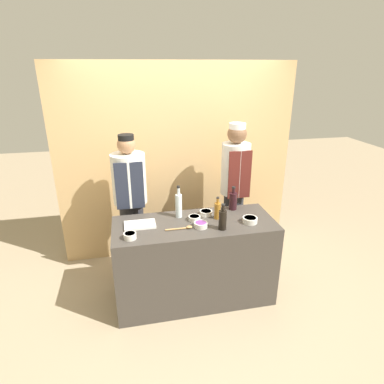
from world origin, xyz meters
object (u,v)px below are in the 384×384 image
object	(u,v)px
chef_left	(131,203)
chef_right	(234,190)
sauce_bowl_brown	(194,218)
sauce_bowl_white	(206,213)
bottle_amber	(217,210)
bottle_soy	(223,219)
sauce_bowl_green	(130,236)
wooden_spoon	(183,228)
bottle_wine	(233,200)
bottle_clear	(179,205)
sauce_bowl_purple	(201,225)
sauce_bowl_yellow	(250,220)
cutting_board	(140,225)

from	to	relation	value
chef_left	chef_right	world-z (taller)	chef_right
sauce_bowl_brown	chef_right	bearing A→B (deg)	40.97
sauce_bowl_white	bottle_amber	bearing A→B (deg)	-47.29
sauce_bowl_white	bottle_soy	size ratio (longest dim) A/B	0.51
sauce_bowl_brown	sauce_bowl_green	xyz separation A→B (m)	(-0.65, -0.24, 0.01)
bottle_amber	wooden_spoon	xyz separation A→B (m)	(-0.38, -0.16, -0.08)
chef_left	sauce_bowl_white	bearing A→B (deg)	-29.12
bottle_wine	bottle_soy	world-z (taller)	bottle_soy
bottle_clear	wooden_spoon	distance (m)	0.30
sauce_bowl_purple	chef_left	distance (m)	0.93
sauce_bowl_white	sauce_bowl_yellow	xyz separation A→B (m)	(0.38, -0.26, 0.00)
cutting_board	bottle_clear	world-z (taller)	bottle_clear
sauce_bowl_white	sauce_bowl_green	bearing A→B (deg)	-157.12
chef_left	bottle_clear	bearing A→B (deg)	-40.52
chef_right	cutting_board	bearing A→B (deg)	-155.35
sauce_bowl_brown	chef_right	distance (m)	0.79
chef_left	bottle_soy	bearing A→B (deg)	-42.07
sauce_bowl_white	sauce_bowl_yellow	distance (m)	0.46
sauce_bowl_purple	bottle_soy	xyz separation A→B (m)	(0.19, -0.08, 0.07)
sauce_bowl_green	bottle_wine	bearing A→B (deg)	20.57
sauce_bowl_brown	sauce_bowl_green	bearing A→B (deg)	-159.58
sauce_bowl_brown	sauce_bowl_yellow	size ratio (longest dim) A/B	0.82
sauce_bowl_yellow	sauce_bowl_green	bearing A→B (deg)	-176.21
bottle_wine	bottle_amber	distance (m)	0.29
sauce_bowl_brown	sauce_bowl_yellow	bearing A→B (deg)	-17.13
bottle_soy	wooden_spoon	bearing A→B (deg)	168.37
bottle_amber	sauce_bowl_purple	bearing A→B (deg)	-143.95
bottle_wine	wooden_spoon	size ratio (longest dim) A/B	0.99
sauce_bowl_yellow	bottle_amber	xyz separation A→B (m)	(-0.29, 0.16, 0.06)
chef_right	sauce_bowl_yellow	bearing A→B (deg)	-95.47
bottle_soy	bottle_amber	distance (m)	0.23
sauce_bowl_brown	bottle_soy	bearing A→B (deg)	-47.28
sauce_bowl_white	sauce_bowl_green	world-z (taller)	sauce_bowl_green
bottle_amber	chef_right	world-z (taller)	chef_right
sauce_bowl_green	cutting_board	distance (m)	0.26
sauce_bowl_white	cutting_board	xyz separation A→B (m)	(-0.69, -0.10, -0.02)
sauce_bowl_yellow	sauce_bowl_brown	bearing A→B (deg)	162.87
bottle_amber	chef_right	xyz separation A→B (m)	(0.36, 0.52, -0.01)
bottle_clear	sauce_bowl_brown	bearing A→B (deg)	-38.02
bottle_soy	chef_left	xyz separation A→B (m)	(-0.84, 0.75, -0.08)
sauce_bowl_purple	wooden_spoon	bearing A→B (deg)	-178.99
sauce_bowl_purple	bottle_amber	size ratio (longest dim) A/B	0.56
sauce_bowl_purple	sauce_bowl_green	xyz separation A→B (m)	(-0.67, -0.08, 0.00)
sauce_bowl_yellow	wooden_spoon	distance (m)	0.68
sauce_bowl_purple	chef_right	bearing A→B (deg)	50.02
sauce_bowl_purple	sauce_bowl_yellow	xyz separation A→B (m)	(0.50, -0.00, 0.00)
bottle_clear	chef_right	xyz separation A→B (m)	(0.73, 0.41, -0.05)
sauce_bowl_yellow	wooden_spoon	xyz separation A→B (m)	(-0.68, 0.00, -0.02)
sauce_bowl_green	sauce_bowl_purple	bearing A→B (deg)	6.86
wooden_spoon	sauce_bowl_white	bearing A→B (deg)	41.21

